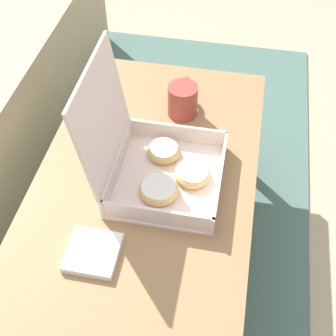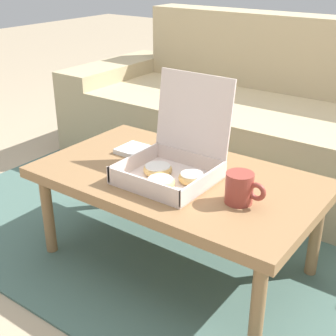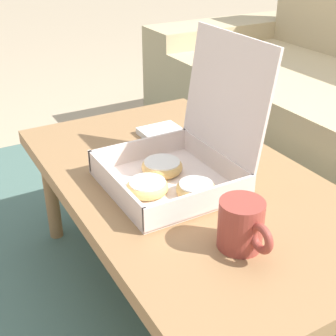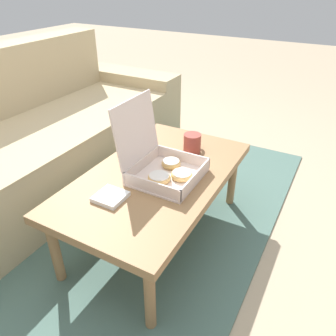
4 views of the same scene
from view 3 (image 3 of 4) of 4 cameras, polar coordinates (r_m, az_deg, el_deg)
ground_plane at (r=1.47m, az=6.45°, el=-13.49°), size 12.00×12.00×0.00m
area_rug at (r=1.62m, az=15.25°, el=-9.48°), size 2.51×1.90×0.01m
coffee_table at (r=1.20m, az=2.51°, el=-2.98°), size 1.03×0.60×0.39m
pastry_box at (r=1.13m, az=1.58°, el=0.92°), size 0.31×0.33×0.35m
coffee_mug at (r=0.93m, az=9.01°, el=-6.89°), size 0.14×0.09×0.10m
napkin_stack at (r=1.40m, az=-0.62°, el=4.22°), size 0.12×0.12×0.02m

